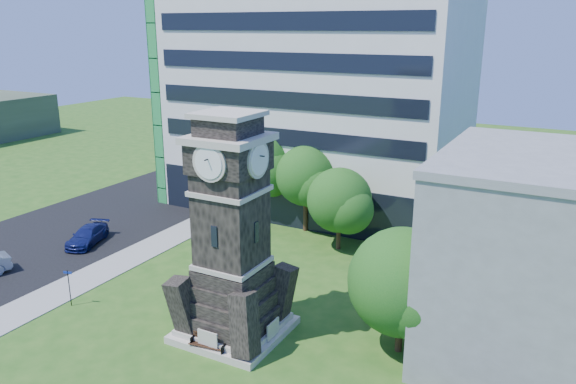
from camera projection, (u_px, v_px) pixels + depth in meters
The scene contains 12 objects.
ground at pixel (168, 336), 30.63m from camera, with size 160.00×160.00×0.00m, color #265418.
sidewalk at pixel (108, 268), 39.14m from camera, with size 3.00×70.00×0.06m, color gray.
street at pixel (27, 247), 42.99m from camera, with size 14.00×80.00×0.02m, color black.
clock_tower at pixel (232, 244), 29.46m from camera, with size 5.40×5.40×12.22m.
office_tall at pixel (320, 50), 49.86m from camera, with size 26.20×15.11×28.60m.
car_street_north at pixel (87, 236), 43.42m from camera, with size 1.86×4.57×1.33m, color #131A53.
park_bench at pixel (209, 344), 28.85m from camera, with size 2.03×0.54×1.05m.
street_sign at pixel (69, 284), 33.56m from camera, with size 0.55×0.06×2.31m.
tree_nw at pixel (263, 164), 47.76m from camera, with size 6.31×5.74×8.01m.
tree_nc at pixel (307, 178), 45.15m from camera, with size 5.38×4.89×7.12m.
tree_ne at pixel (340, 202), 41.53m from camera, with size 5.33×4.84×6.30m.
tree_east at pixel (404, 285), 28.16m from camera, with size 6.10×5.55×6.70m.
Camera 1 is at (18.56, -20.82, 16.27)m, focal length 35.00 mm.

